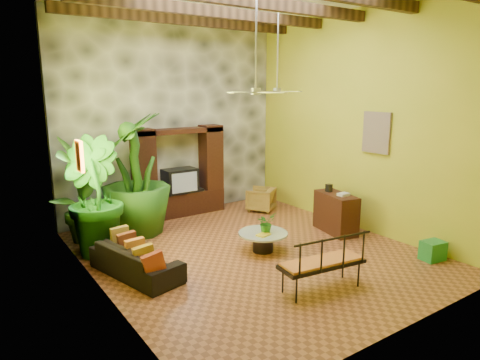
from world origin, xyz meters
TOP-DOWN VIEW (x-y plane):
  - ground at (0.00, 0.00)m, footprint 7.00×7.00m
  - back_wall at (0.00, 3.50)m, footprint 6.00×0.02m
  - left_wall at (-3.00, 0.00)m, footprint 0.02×7.00m
  - right_wall at (3.00, 0.00)m, footprint 0.02×7.00m
  - stone_accent_wall at (0.00, 3.44)m, footprint 5.98×0.10m
  - ceiling_beams at (0.00, 0.00)m, footprint 5.95×5.36m
  - entertainment_center at (0.00, 3.14)m, footprint 2.40×0.55m
  - ceiling_fan_front at (-0.20, -0.40)m, footprint 1.28×1.28m
  - ceiling_fan_back at (1.60, 1.20)m, footprint 1.28×1.28m
  - wall_art_mask at (-2.96, 1.00)m, footprint 0.06×0.32m
  - wall_art_painting at (2.96, -0.60)m, footprint 0.06×0.70m
  - sofa at (-2.32, 0.26)m, footprint 1.18×2.02m
  - wicker_armchair at (1.98, 2.26)m, footprint 0.95×0.95m
  - tall_plant_a at (-2.65, 2.51)m, footprint 1.39×1.45m
  - tall_plant_b at (-2.62, 1.71)m, footprint 1.40×1.56m
  - tall_plant_c at (-1.46, 2.39)m, footprint 2.03×2.03m
  - coffee_table at (0.22, -0.12)m, footprint 1.00×1.00m
  - centerpiece_plant at (0.28, -0.14)m, footprint 0.41×0.37m
  - yellow_tray at (0.12, -0.26)m, footprint 0.30×0.25m
  - iron_bench at (-0.02, -2.08)m, footprint 1.52×0.72m
  - side_console at (2.34, -0.10)m, footprint 0.74×1.21m
  - green_bin at (2.65, -2.33)m, footprint 0.47×0.38m

SIDE VIEW (x-z plane):
  - ground at x=0.00m, z-range 0.00..0.00m
  - green_bin at x=2.65m, z-range 0.00..0.38m
  - coffee_table at x=0.22m, z-range 0.06..0.46m
  - sofa at x=-2.32m, z-range 0.00..0.55m
  - wicker_armchair at x=1.98m, z-range 0.00..0.63m
  - yellow_tray at x=0.12m, z-range 0.40..0.43m
  - side_console at x=2.34m, z-range 0.00..0.90m
  - iron_bench at x=-0.02m, z-range 0.26..0.83m
  - centerpiece_plant at x=0.28m, z-range 0.40..0.81m
  - entertainment_center at x=0.00m, z-range -0.18..2.12m
  - tall_plant_a at x=-2.65m, z-range 0.00..2.28m
  - tall_plant_b at x=-2.62m, z-range 0.00..2.36m
  - tall_plant_c at x=-1.46m, z-range 0.00..2.74m
  - wall_art_mask at x=-2.96m, z-range 1.83..2.38m
  - wall_art_painting at x=2.96m, z-range 1.85..2.75m
  - back_wall at x=0.00m, z-range 0.00..5.00m
  - left_wall at x=-3.00m, z-range 0.00..5.00m
  - right_wall at x=3.00m, z-range 0.00..5.00m
  - stone_accent_wall at x=0.00m, z-range 0.01..4.99m
  - ceiling_fan_front at x=-0.20m, z-range 2.47..4.33m
  - ceiling_fan_back at x=1.60m, z-range 2.47..4.33m
  - ceiling_beams at x=0.00m, z-range 4.67..4.89m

